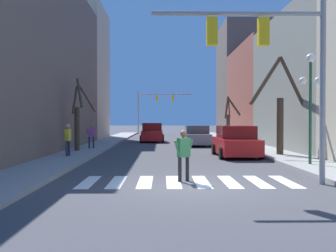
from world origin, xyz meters
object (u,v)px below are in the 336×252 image
Objects in this scene: car_driving_away_lane at (197,136)px; traffic_signal_far at (154,103)px; pedestrian_on_left_sidewalk at (184,151)px; car_parked_right_far at (236,142)px; pedestrian_waiting_at_curb at (68,137)px; car_parked_right_near at (152,133)px; pedestrian_near_right_corner at (91,134)px; street_tree_left_far at (229,120)px; street_tree_right_far at (78,119)px; traffic_signal_near at (273,53)px; street_tree_left_mid at (277,106)px; street_lamp_right_corner at (310,86)px.

traffic_signal_far is at bearing 8.66° from car_driving_away_lane.
pedestrian_on_left_sidewalk is (-1.95, -17.39, 0.25)m from car_driving_away_lane.
car_parked_right_far is 2.79× the size of pedestrian_waiting_at_curb.
car_parked_right_far is at bearing -171.73° from car_driving_away_lane.
car_driving_away_lane is (3.51, -4.97, -0.06)m from car_parked_right_near.
pedestrian_waiting_at_curb is at bearing 83.45° from pedestrian_near_right_corner.
car_driving_away_lane is 8.65m from pedestrian_near_right_corner.
car_driving_away_lane is at bearing -81.34° from traffic_signal_far.
street_tree_right_far is (-11.00, -11.71, 0.06)m from street_tree_left_far.
traffic_signal_near is 42.56m from traffic_signal_far.
car_parked_right_far is at bearing 150.06° from pedestrian_near_right_corner.
street_tree_left_mid reaches higher than car_driving_away_lane.
street_lamp_right_corner is at bearing -155.37° from car_parked_right_far.
pedestrian_on_left_sidewalk is 23.14m from street_tree_left_far.
street_tree_left_far is (10.51, 9.96, 0.91)m from pedestrian_near_right_corner.
traffic_signal_near is 14.30m from street_tree_right_far.
pedestrian_near_right_corner is 0.97× the size of pedestrian_waiting_at_curb.
pedestrian_waiting_at_curb reaches higher than pedestrian_on_left_sidewalk.
traffic_signal_near is 1.34× the size of car_parked_right_near.
street_tree_left_far reaches higher than car_parked_right_far.
pedestrian_waiting_at_curb is 11.05m from street_tree_left_mid.
car_parked_right_near is 2.68× the size of pedestrian_near_right_corner.
pedestrian_near_right_corner is 0.40× the size of street_tree_left_far.
street_tree_left_mid is 1.21× the size of street_tree_right_far.
street_lamp_right_corner is 2.77× the size of pedestrian_on_left_sidewalk.
street_tree_left_far reaches higher than car_driving_away_lane.
street_tree_left_mid is 11.45m from street_tree_right_far.
car_parked_right_near is 0.92× the size of car_driving_away_lane.
street_tree_right_far is at bearing 147.13° from street_lamp_right_corner.
pedestrian_on_left_sidewalk is at bearing -123.58° from street_tree_left_mid.
traffic_signal_near is at bearing -53.63° from street_tree_right_far.
street_tree_left_mid reaches higher than street_tree_left_far.
pedestrian_waiting_at_curb is (-0.26, -5.18, 0.03)m from pedestrian_near_right_corner.
car_driving_away_lane is 2.93× the size of pedestrian_near_right_corner.
traffic_signal_near is 1.23× the size of car_driving_away_lane.
street_tree_left_far is (2.60, 23.11, -2.03)m from traffic_signal_near.
car_parked_right_far is (5.02, -33.35, -3.54)m from traffic_signal_far.
car_parked_right_far is 0.87× the size of street_tree_left_mid.
traffic_signal_near reaches higher than pedestrian_near_right_corner.
traffic_signal_far is 34.33m from street_tree_left_mid.
pedestrian_waiting_at_curb is (-8.17, 7.97, -2.91)m from traffic_signal_near.
pedestrian_waiting_at_curb is (-8.73, -1.00, 0.33)m from car_parked_right_far.
traffic_signal_far is at bearing 102.10° from street_tree_left_mid.
car_parked_right_near is at bearing 19.02° from car_parked_right_far.
pedestrian_near_right_corner is at bearing 74.53° from street_tree_right_far.
street_tree_left_far is at bearing -33.26° from car_driving_away_lane.
car_parked_right_near is at bearing 35.24° from car_driving_away_lane.
street_tree_left_mid is (10.90, 0.82, 1.60)m from pedestrian_waiting_at_curb.
street_tree_left_mid is at bearing -13.20° from street_tree_right_far.
pedestrian_on_left_sidewalk is (1.56, -22.36, 0.19)m from car_parked_right_near.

